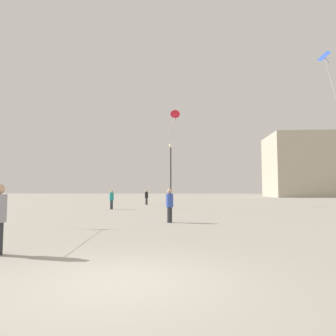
% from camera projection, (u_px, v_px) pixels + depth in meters
% --- Properties ---
extents(ground_plane, '(300.00, 300.00, 0.00)m').
position_uv_depth(ground_plane, '(121.00, 281.00, 5.47)').
color(ground_plane, '#9E9689').
extents(person_in_teal, '(0.36, 0.36, 1.65)m').
position_uv_depth(person_in_teal, '(112.00, 199.00, 26.32)').
color(person_in_teal, '#2D2D33').
rests_on(person_in_teal, ground_plane).
extents(person_in_blue, '(0.37, 0.37, 1.69)m').
position_uv_depth(person_in_blue, '(170.00, 204.00, 15.55)').
color(person_in_blue, '#2D2D33').
rests_on(person_in_blue, ground_plane).
extents(person_in_black, '(0.36, 0.36, 1.67)m').
position_uv_depth(person_in_black, '(146.00, 197.00, 34.83)').
color(person_in_black, '#2D2D33').
rests_on(person_in_black, ground_plane).
extents(kite_crimson_diamond, '(3.82, 0.92, 9.45)m').
position_uv_depth(kite_crimson_diamond, '(175.00, 114.00, 35.08)').
color(kite_crimson_diamond, red).
extents(kite_cobalt_delta, '(1.90, 8.50, 13.56)m').
position_uv_depth(kite_cobalt_delta, '(324.00, 59.00, 29.28)').
color(kite_cobalt_delta, blue).
extents(building_left_hall, '(23.39, 15.47, 15.40)m').
position_uv_depth(building_left_hall, '(316.00, 166.00, 76.77)').
color(building_left_hall, '#B2A893').
rests_on(building_left_hall, ground_plane).
extents(lamppost_east, '(0.36, 0.36, 5.70)m').
position_uv_depth(lamppost_east, '(171.00, 166.00, 26.83)').
color(lamppost_east, '#2D2D30').
rests_on(lamppost_east, ground_plane).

